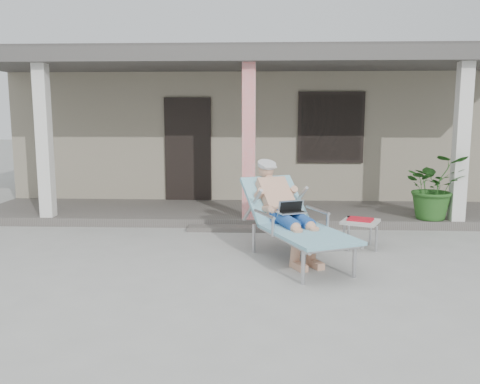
{
  "coord_description": "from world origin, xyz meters",
  "views": [
    {
      "loc": [
        0.25,
        -6.39,
        1.95
      ],
      "look_at": [
        -0.08,
        0.6,
        0.85
      ],
      "focal_mm": 38.0,
      "sensor_mm": 36.0,
      "label": 1
    }
  ],
  "objects": [
    {
      "name": "porch_deck",
      "position": [
        0.0,
        3.0,
        0.07
      ],
      "size": [
        10.0,
        2.0,
        0.15
      ],
      "primitive_type": "cube",
      "color": "#605B56",
      "rests_on": "ground"
    },
    {
      "name": "lounger",
      "position": [
        0.6,
        0.3,
        0.84
      ],
      "size": [
        1.55,
        2.17,
        1.37
      ],
      "rotation": [
        0.0,
        0.0,
        0.42
      ],
      "color": "#B7B7BC",
      "rests_on": "ground"
    },
    {
      "name": "potted_palm",
      "position": [
        3.14,
        2.25,
        0.71
      ],
      "size": [
        1.02,
        0.89,
        1.12
      ],
      "primitive_type": "imported",
      "rotation": [
        0.0,
        0.0,
        -0.02
      ],
      "color": "#26591E",
      "rests_on": "porch_deck"
    },
    {
      "name": "side_table",
      "position": [
        1.65,
        0.85,
        0.37
      ],
      "size": [
        0.64,
        0.64,
        0.44
      ],
      "rotation": [
        0.0,
        0.0,
        -0.41
      ],
      "color": "#B9B9B4",
      "rests_on": "ground"
    },
    {
      "name": "house",
      "position": [
        0.0,
        6.5,
        1.67
      ],
      "size": [
        10.4,
        5.4,
        3.3
      ],
      "color": "gray",
      "rests_on": "ground"
    },
    {
      "name": "porch_step",
      "position": [
        0.0,
        1.85,
        0.04
      ],
      "size": [
        2.0,
        0.3,
        0.07
      ],
      "primitive_type": "cube",
      "color": "#605B56",
      "rests_on": "ground"
    },
    {
      "name": "ground",
      "position": [
        0.0,
        0.0,
        0.0
      ],
      "size": [
        60.0,
        60.0,
        0.0
      ],
      "primitive_type": "plane",
      "color": "#9E9E99",
      "rests_on": "ground"
    },
    {
      "name": "porch_overhang",
      "position": [
        0.0,
        2.95,
        2.79
      ],
      "size": [
        10.0,
        2.3,
        2.85
      ],
      "color": "silver",
      "rests_on": "porch_deck"
    }
  ]
}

